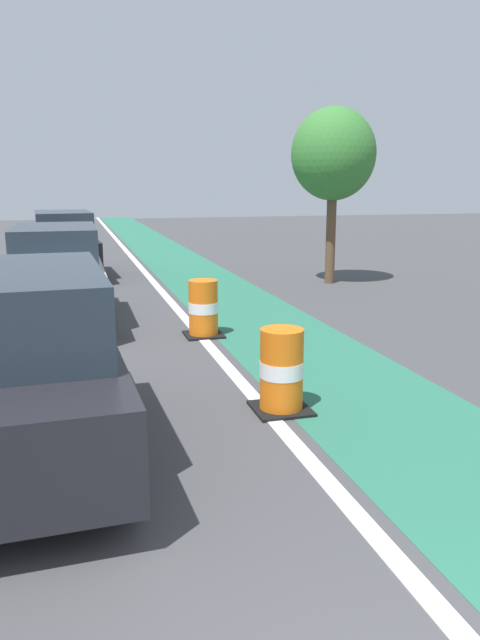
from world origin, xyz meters
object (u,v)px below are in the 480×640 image
object	(u,v)px
parked_suv_second	(57,275)
traffic_barrel_front	(281,371)
parked_suv_nearest	(26,363)
street_tree_sidewalk	(333,155)
traffic_barrel_mid	(203,309)
parked_suv_third	(65,244)

from	to	relation	value
parked_suv_second	traffic_barrel_front	bearing A→B (deg)	-64.78
parked_suv_nearest	traffic_barrel_front	size ratio (longest dim) A/B	4.28
traffic_barrel_front	street_tree_sidewalk	world-z (taller)	street_tree_sidewalk
parked_suv_second	traffic_barrel_front	world-z (taller)	parked_suv_second
traffic_barrel_mid	street_tree_sidewalk	size ratio (longest dim) A/B	0.22
parked_suv_nearest	parked_suv_third	bearing A→B (deg)	88.49
parked_suv_second	street_tree_sidewalk	world-z (taller)	street_tree_sidewalk
parked_suv_third	parked_suv_nearest	bearing A→B (deg)	-91.51
parked_suv_second	traffic_barrel_mid	xyz separation A→B (m)	(2.69, -1.85, -0.50)
street_tree_sidewalk	traffic_barrel_front	bearing A→B (deg)	-117.11
parked_suv_nearest	traffic_barrel_front	bearing A→B (deg)	9.43
parked_suv_nearest	parked_suv_second	world-z (taller)	same
parked_suv_nearest	parked_suv_third	world-z (taller)	same
parked_suv_nearest	street_tree_sidewalk	world-z (taller)	street_tree_sidewalk
parked_suv_nearest	parked_suv_second	size ratio (longest dim) A/B	1.01
parked_suv_third	traffic_barrel_front	distance (m)	13.01
parked_suv_nearest	traffic_barrel_front	xyz separation A→B (m)	(3.05, 0.51, -0.50)
traffic_barrel_mid	traffic_barrel_front	bearing A→B (deg)	-88.17
parked_suv_nearest	street_tree_sidewalk	xyz separation A→B (m)	(7.86, 9.91, 2.63)
traffic_barrel_front	street_tree_sidewalk	size ratio (longest dim) A/B	0.22
parked_suv_second	street_tree_sidewalk	xyz separation A→B (m)	(7.64, 3.40, 2.63)
traffic_barrel_mid	parked_suv_third	bearing A→B (deg)	106.71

